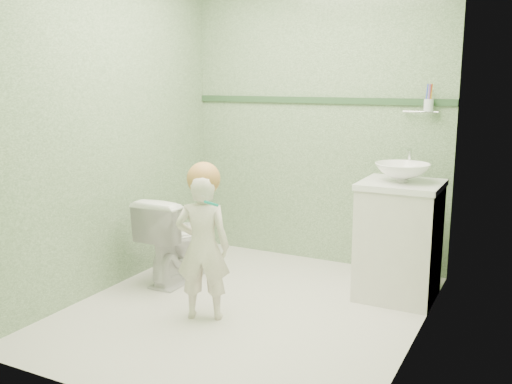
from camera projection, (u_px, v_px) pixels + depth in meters
The scene contains 12 objects.
ground at pixel (246, 310), 3.82m from camera, with size 2.50×2.50×0.00m, color silver.
room_shell at pixel (245, 131), 3.58m from camera, with size 2.50×2.54×2.40m.
trim_stripe at pixel (317, 100), 4.63m from camera, with size 2.20×0.02×0.05m, color #305130.
vanity at pixel (399, 242), 3.98m from camera, with size 0.52×0.50×0.80m, color silver.
counter at pixel (402, 185), 3.90m from camera, with size 0.54×0.52×0.04m, color white.
basin at pixel (402, 173), 3.88m from camera, with size 0.37×0.37×0.13m, color white.
faucet at pixel (409, 158), 4.02m from camera, with size 0.03×0.13×0.18m.
cup_holder at pixel (428, 105), 4.19m from camera, with size 0.26×0.07×0.21m.
toilet at pixel (177, 238), 4.33m from camera, with size 0.37×0.65×0.66m, color white.
toddler at pixel (203, 247), 3.61m from camera, with size 0.34×0.23×0.95m, color beige.
hair_cap at pixel (204, 179), 3.55m from camera, with size 0.21×0.21×0.21m, color #B77F40.
teal_toothbrush at pixel (210, 203), 3.42m from camera, with size 0.10×0.14×0.08m.
Camera 1 is at (1.70, -3.16, 1.52)m, focal length 39.98 mm.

